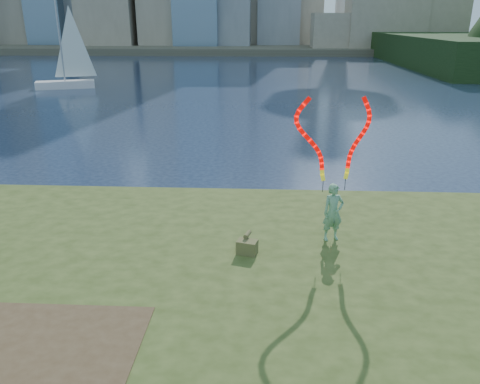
{
  "coord_description": "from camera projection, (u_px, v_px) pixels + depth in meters",
  "views": [
    {
      "loc": [
        1.43,
        -9.24,
        5.99
      ],
      "look_at": [
        0.9,
        1.0,
        2.21
      ],
      "focal_mm": 35.0,
      "sensor_mm": 36.0,
      "label": 1
    }
  ],
  "objects": [
    {
      "name": "woman_with_ribbons",
      "position": [
        335.0,
        184.0,
        11.3
      ],
      "size": [
        1.9,
        0.65,
        3.87
      ],
      "rotation": [
        0.0,
        0.0,
        0.3
      ],
      "color": "#217836",
      "rests_on": "grassy_knoll"
    },
    {
      "name": "dirt_patch",
      "position": [
        38.0,
        358.0,
        7.63
      ],
      "size": [
        3.2,
        3.0,
        0.02
      ],
      "primitive_type": "cube",
      "color": "#47331E",
      "rests_on": "grassy_knoll"
    },
    {
      "name": "canvas_bag",
      "position": [
        247.0,
        246.0,
        11.01
      ],
      "size": [
        0.53,
        0.6,
        0.44
      ],
      "rotation": [
        0.0,
        0.0,
        -0.27
      ],
      "color": "#4E4D26",
      "rests_on": "grassy_knoll"
    },
    {
      "name": "sailboat",
      "position": [
        67.0,
        72.0,
        43.1
      ],
      "size": [
        5.45,
        3.34,
        8.33
      ],
      "rotation": [
        0.0,
        0.0,
        0.35
      ],
      "color": "silver",
      "rests_on": "ground"
    },
    {
      "name": "far_shore",
      "position": [
        259.0,
        47.0,
        99.6
      ],
      "size": [
        320.0,
        40.0,
        1.2
      ],
      "primitive_type": "cube",
      "color": "#4A4536",
      "rests_on": "ground"
    },
    {
      "name": "grassy_knoll",
      "position": [
        182.0,
        349.0,
        8.53
      ],
      "size": [
        20.0,
        18.0,
        0.8
      ],
      "color": "#344217",
      "rests_on": "ground"
    },
    {
      "name": "ground",
      "position": [
        199.0,
        296.0,
        10.8
      ],
      "size": [
        320.0,
        320.0,
        0.0
      ],
      "primitive_type": "plane",
      "color": "#17233A",
      "rests_on": "ground"
    }
  ]
}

